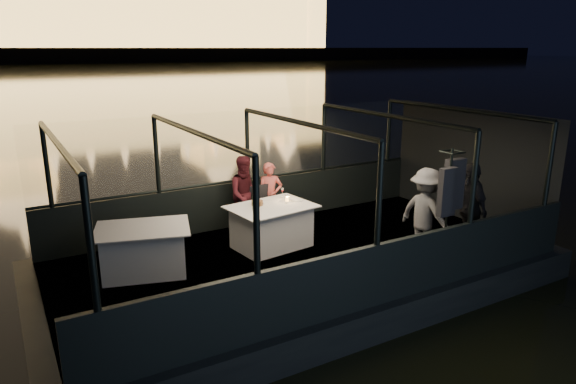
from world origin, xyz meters
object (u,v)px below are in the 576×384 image
person_woman_coral (270,192)px  coat_stand (447,215)px  person_man_maroon (246,194)px  dining_table_aft (144,250)px  chair_port_left (251,210)px  wine_bottle (254,201)px  chair_port_right (271,210)px  passenger_dark (470,205)px  dining_table_central (272,226)px  passenger_stripe (426,209)px

person_woman_coral → coat_stand: bearing=-43.5°
person_man_maroon → coat_stand: bearing=-48.6°
dining_table_aft → chair_port_left: chair_port_left is taller
wine_bottle → chair_port_right: bearing=45.6°
chair_port_right → passenger_dark: bearing=-47.1°
dining_table_central → wine_bottle: wine_bottle is taller
person_man_maroon → passenger_stripe: size_ratio=0.96×
coat_stand → person_man_maroon: bearing=123.0°
passenger_dark → dining_table_central: bearing=-105.0°
coat_stand → person_woman_coral: 3.44m
wine_bottle → passenger_stripe: bearing=-34.5°
chair_port_left → passenger_dark: bearing=-56.6°
dining_table_aft → passenger_stripe: size_ratio=0.92×
person_woman_coral → person_man_maroon: 0.49m
chair_port_left → wine_bottle: (-0.35, -0.88, 0.47)m
passenger_stripe → wine_bottle: bearing=49.1°
chair_port_left → passenger_stripe: bearing=-64.3°
dining_table_central → chair_port_right: chair_port_right is taller
chair_port_left → coat_stand: (1.99, -3.02, 0.45)m
chair_port_left → wine_bottle: size_ratio=2.89×
person_woman_coral → passenger_stripe: bearing=-38.4°
person_woman_coral → wine_bottle: person_woman_coral is taller
dining_table_central → wine_bottle: size_ratio=4.91×
chair_port_right → passenger_stripe: size_ratio=0.59×
chair_port_left → person_man_maroon: person_man_maroon is taller
dining_table_central → person_man_maroon: (-0.04, 0.95, 0.36)m
person_woman_coral → wine_bottle: size_ratio=4.48×
passenger_stripe → passenger_dark: passenger_dark is taller
dining_table_aft → chair_port_left: (2.26, 0.82, 0.06)m
chair_port_left → passenger_dark: 3.98m
chair_port_right → dining_table_aft: bearing=-168.3°
chair_port_right → passenger_stripe: bearing=-56.2°
passenger_dark → chair_port_left: bearing=-115.3°
dining_table_aft → passenger_stripe: bearing=-21.7°
wine_bottle → chair_port_left: bearing=68.2°
chair_port_left → person_man_maroon: (-0.04, 0.10, 0.30)m
dining_table_central → coat_stand: size_ratio=0.74×
dining_table_central → person_man_maroon: bearing=92.5°
chair_port_left → passenger_dark: passenger_dark is taller
person_woman_coral → dining_table_central: bearing=-97.0°
coat_stand → wine_bottle: bearing=137.6°
person_man_maroon → passenger_stripe: passenger_stripe is taller
dining_table_aft → wine_bottle: (1.91, -0.06, 0.53)m
dining_table_central → chair_port_right: 0.75m
dining_table_central → coat_stand: (1.99, -2.18, 0.51)m
person_man_maroon → chair_port_right: bearing=-28.2°
chair_port_right → wine_bottle: (-0.69, -0.71, 0.47)m
person_woman_coral → passenger_dark: passenger_dark is taller
dining_table_aft → passenger_dark: passenger_dark is taller
dining_table_central → person_man_maroon: 1.01m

